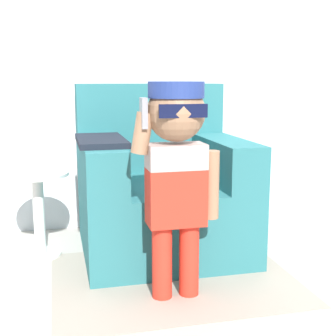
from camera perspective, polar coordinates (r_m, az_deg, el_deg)
The scene contains 6 objects.
ground_plane at distance 2.68m, azimuth 3.20°, elevation -11.09°, with size 10.00×10.00×0.00m, color #ADA89E.
wall_back at distance 3.26m, azimuth -0.65°, elevation 16.04°, with size 10.00×0.05×2.60m.
armchair at distance 2.78m, azimuth -1.04°, elevation -2.69°, with size 0.94×0.91×0.97m.
person_child at distance 2.07m, azimuth 1.04°, elevation 1.36°, with size 0.40×0.30×0.99m.
side_table at distance 2.74m, azimuth -15.51°, elevation -4.51°, with size 0.35×0.35×0.49m.
rug at distance 2.44m, azimuth 0.65°, elevation -13.24°, with size 1.20×0.95×0.01m.
Camera 1 is at (-0.73, -2.39, 0.99)m, focal length 50.00 mm.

